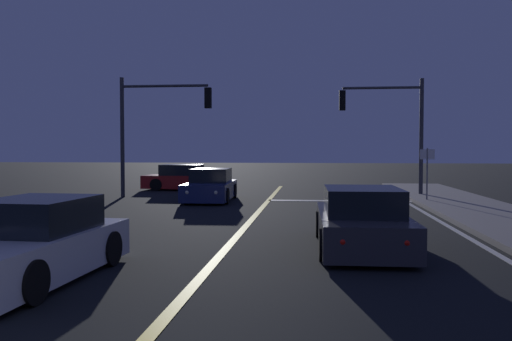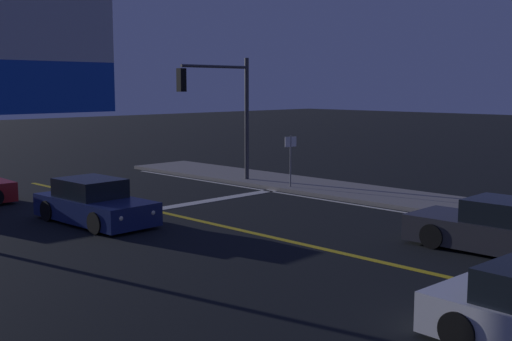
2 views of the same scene
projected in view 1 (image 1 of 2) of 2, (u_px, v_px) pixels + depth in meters
The scene contains 10 objects.
lane_line_center at pixel (241, 232), 14.06m from camera, with size 0.20×34.58×0.01m, color gold.
lane_line_edge_right at pixel (464, 235), 13.46m from camera, with size 0.16×34.58×0.01m, color silver.
stop_bar at pixel (339, 201), 22.36m from camera, with size 5.88×0.50×0.01m, color silver.
car_distant_tail_charcoal at pixel (361, 222), 11.65m from camera, with size 1.96×4.65×1.34m.
car_side_waiting_white at pixel (33, 245), 8.87m from camera, with size 1.97×4.24×1.34m.
car_lead_oncoming_red at pixel (185, 179), 28.45m from camera, with size 4.51×2.12×1.34m.
car_following_oncoming_navy at pixel (210, 187), 22.52m from camera, with size 1.99×4.33×1.34m.
traffic_signal_near_right at pixel (390, 118), 24.25m from camera, with size 3.75×0.28×5.32m.
traffic_signal_far_left at pixel (156, 117), 23.97m from camera, with size 4.15×0.28×5.36m.
street_sign_corner at pixel (427, 166), 21.44m from camera, with size 0.56×0.12×2.20m.
Camera 1 is at (1.88, -3.69, 2.16)m, focal length 37.82 mm.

